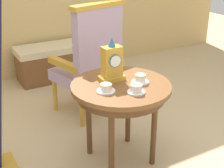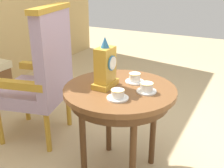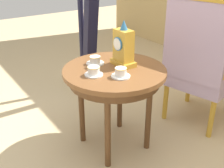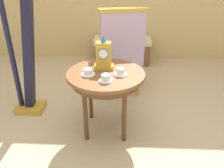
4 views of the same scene
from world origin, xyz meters
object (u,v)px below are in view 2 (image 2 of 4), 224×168
at_px(teacup_left, 118,95).
at_px(armchair, 42,73).
at_px(side_table, 120,98).
at_px(teacup_right, 147,88).
at_px(teacup_center, 135,78).
at_px(mantel_clock, 105,67).

distance_m(teacup_left, armchair, 0.89).
bearing_deg(side_table, teacup_left, -158.24).
relative_size(teacup_left, teacup_right, 1.05).
relative_size(teacup_right, teacup_center, 0.98).
xyz_separation_m(mantel_clock, armchair, (0.15, 0.68, -0.20)).
height_order(teacup_left, armchair, armchair).
xyz_separation_m(teacup_left, teacup_right, (0.17, -0.12, 0.00)).
height_order(teacup_left, teacup_right, teacup_right).
bearing_deg(armchair, side_table, -99.30).
height_order(side_table, teacup_right, teacup_right).
bearing_deg(teacup_left, teacup_center, 3.46).
bearing_deg(armchair, mantel_clock, -102.55).
distance_m(teacup_right, mantel_clock, 0.30).
height_order(teacup_left, teacup_center, teacup_center).
xyz_separation_m(teacup_left, teacup_center, (0.30, 0.02, 0.00)).
height_order(side_table, armchair, armchair).
relative_size(teacup_center, armchair, 0.11).
distance_m(teacup_left, teacup_right, 0.21).
distance_m(side_table, teacup_left, 0.20).
bearing_deg(teacup_center, mantel_clock, 139.52).
bearing_deg(teacup_left, teacup_right, -34.11).
xyz_separation_m(teacup_left, armchair, (0.29, 0.84, -0.09)).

